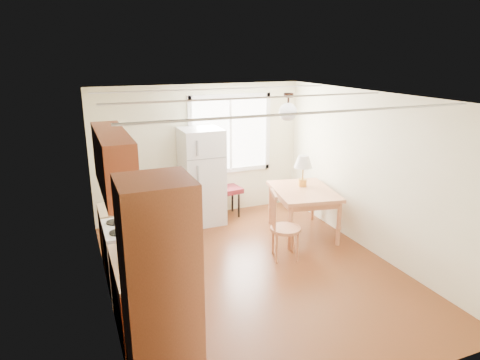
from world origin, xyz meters
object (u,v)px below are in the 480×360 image
refrigerator (202,176)px  dining_table (303,195)px  chair (279,221)px  bench (211,193)px

refrigerator → dining_table: bearing=-39.7°
refrigerator → chair: 2.00m
refrigerator → bench: 0.45m
refrigerator → chair: (0.63, -1.88, -0.27)m
bench → dining_table: size_ratio=0.86×
bench → chair: size_ratio=1.17×
dining_table → chair: chair is taller
refrigerator → dining_table: refrigerator is taller
bench → dining_table: dining_table is taller
refrigerator → chair: refrigerator is taller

